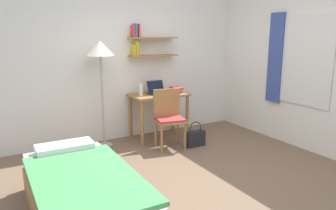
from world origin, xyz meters
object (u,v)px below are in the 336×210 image
at_px(bed, 83,195).
at_px(standing_lamp, 100,54).
at_px(book_stack, 176,90).
at_px(handbag, 195,138).
at_px(desk_chair, 169,116).
at_px(desk, 159,103).
at_px(laptop, 157,91).
at_px(water_bottle, 141,90).

bearing_deg(bed, standing_lamp, 66.28).
height_order(book_stack, handbag, book_stack).
bearing_deg(standing_lamp, handbag, -29.63).
xyz_separation_m(bed, desk_chair, (1.70, 1.36, 0.26)).
height_order(desk, desk_chair, desk_chair).
distance_m(bed, desk, 2.61).
xyz_separation_m(bed, laptop, (1.76, 1.88, 0.57)).
bearing_deg(bed, water_bottle, 51.62).
xyz_separation_m(standing_lamp, laptop, (0.93, -0.02, -0.64)).
bearing_deg(standing_lamp, book_stack, -3.04).
bearing_deg(water_bottle, standing_lamp, 174.79).
distance_m(water_bottle, handbag, 1.16).
height_order(laptop, handbag, laptop).
relative_size(laptop, book_stack, 1.30).
xyz_separation_m(bed, book_stack, (2.12, 1.83, 0.56)).
distance_m(desk_chair, handbag, 0.55).
relative_size(desk, desk_chair, 1.04).
bearing_deg(bed, book_stack, 40.81).
xyz_separation_m(standing_lamp, book_stack, (1.28, -0.07, -0.65)).
bearing_deg(book_stack, water_bottle, 179.01).
relative_size(laptop, handbag, 0.75).
height_order(laptop, water_bottle, laptop).
bearing_deg(laptop, desk, -31.03).
bearing_deg(desk_chair, desk, 80.15).
height_order(water_bottle, book_stack, water_bottle).
relative_size(water_bottle, book_stack, 0.91).
bearing_deg(desk, bed, -133.89).
distance_m(standing_lamp, book_stack, 1.44).
distance_m(desk_chair, book_stack, 0.69).
bearing_deg(desk_chair, book_stack, 48.61).
distance_m(water_bottle, book_stack, 0.66).
bearing_deg(laptop, bed, -133.15).
xyz_separation_m(desk_chair, water_bottle, (-0.25, 0.48, 0.36)).
xyz_separation_m(water_bottle, handbag, (0.63, -0.65, -0.73)).
xyz_separation_m(desk_chair, laptop, (0.06, 0.52, 0.31)).
bearing_deg(desk, laptop, 148.97).
height_order(standing_lamp, water_bottle, standing_lamp).
bearing_deg(desk, handbag, -66.81).
relative_size(book_stack, handbag, 0.58).
bearing_deg(desk_chair, standing_lamp, 148.43).
distance_m(bed, book_stack, 2.85).
xyz_separation_m(desk_chair, standing_lamp, (-0.87, 0.54, 0.95)).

